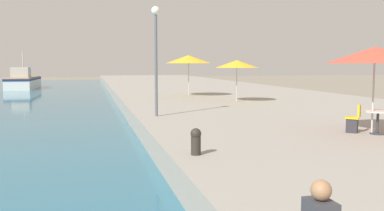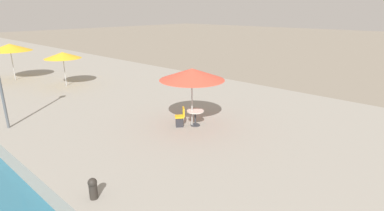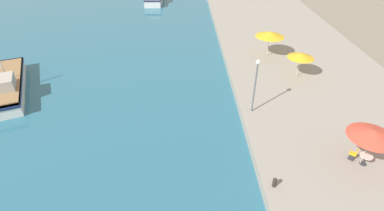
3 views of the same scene
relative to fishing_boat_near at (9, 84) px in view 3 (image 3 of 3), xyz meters
The scene contains 10 objects.
water_basin 15.73m from the fishing_boat_near, 116.46° to the left, with size 56.00×90.00×0.04m.
quay_promenade 32.23m from the fishing_boat_near, 25.87° to the left, with size 16.00×90.00×0.80m.
fishing_boat_near is the anchor object (origin of this frame).
cafe_umbrella_pink 30.01m from the fishing_boat_near, 21.83° to the right, with size 2.95×2.95×2.73m.
cafe_umbrella_white 27.56m from the fishing_boat_near, ahead, with size 2.49×2.49×2.41m.
cafe_umbrella_striped 26.42m from the fishing_boat_near, 12.34° to the left, with size 3.10×3.10×2.77m.
cafe_table 30.07m from the fishing_boat_near, 21.90° to the right, with size 0.80×0.80×0.74m.
cafe_chair_left 29.39m from the fishing_boat_near, 21.45° to the right, with size 0.59×0.58×0.91m.
mooring_bollard 25.17m from the fishing_boat_near, 30.69° to the right, with size 0.26×0.26×0.65m.
lamppost 22.64m from the fishing_boat_near, 12.87° to the right, with size 0.36×0.36×4.56m.
Camera 3 is at (-4.66, -1.89, 14.78)m, focal length 28.00 mm.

